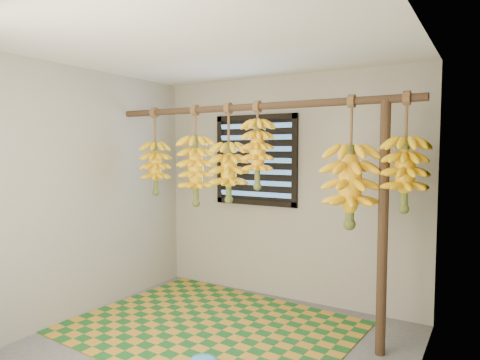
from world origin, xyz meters
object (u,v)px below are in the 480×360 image
Objects in this scene: support_post at (383,229)px; banana_bunch_f at (405,174)px; woven_mat at (210,327)px; banana_bunch_c at (229,172)px; banana_bunch_b at (196,170)px; banana_bunch_e at (350,186)px; banana_bunch_a at (156,168)px; banana_bunch_d at (257,154)px.

banana_bunch_f reaches higher than support_post.
banana_bunch_c is at bearing 83.09° from woven_mat.
banana_bunch_e is at bearing 0.00° from banana_bunch_b.
banana_bunch_e is at bearing 180.00° from banana_bunch_f.
banana_bunch_b and banana_bunch_f have the same top height.
banana_bunch_f is (1.60, 0.27, 1.43)m from woven_mat.
banana_bunch_b and banana_bunch_c have the same top height.
banana_bunch_b is 0.93× the size of banana_bunch_e.
banana_bunch_f is (1.94, -0.00, 0.02)m from banana_bunch_b.
banana_bunch_d is (1.21, -0.00, 0.15)m from banana_bunch_a.
banana_bunch_e is at bearing 12.91° from woven_mat.
banana_bunch_e is (1.18, 0.27, 1.32)m from woven_mat.
support_post is 0.83× the size of woven_mat.
banana_bunch_a is 0.52m from banana_bunch_b.
support_post is at bearing 0.00° from banana_bunch_d.
banana_bunch_b is (-0.35, 0.27, 1.41)m from woven_mat.
banana_bunch_c and banana_bunch_f have the same top height.
banana_bunch_c is (0.90, -0.00, -0.02)m from banana_bunch_a.
banana_bunch_f is (1.56, -0.00, 0.03)m from banana_bunch_c.
banana_bunch_b is 1.25× the size of banana_bunch_d.
banana_bunch_c reaches higher than woven_mat.
banana_bunch_d reaches higher than woven_mat.
woven_mat is 2.70× the size of banana_bunch_f.
support_post is at bearing 0.00° from banana_bunch_c.
banana_bunch_d is 1.27m from banana_bunch_f.
banana_bunch_a is at bearing 180.00° from banana_bunch_e.
banana_bunch_d is at bearing 0.00° from banana_bunch_b.
woven_mat is (-1.45, -0.27, -0.99)m from support_post.
woven_mat is at bearing -167.09° from banana_bunch_e.
banana_bunch_b is 1.94m from banana_bunch_f.
support_post is 2.35m from banana_bunch_a.
woven_mat is at bearing -141.27° from banana_bunch_d.
support_post is at bearing 0.00° from banana_bunch_b.
banana_bunch_f is (0.41, -0.00, 0.11)m from banana_bunch_e.
banana_bunch_c reaches higher than support_post.
banana_bunch_b is 0.71m from banana_bunch_d.
support_post is at bearing 10.63° from woven_mat.
banana_bunch_a is at bearing 180.00° from banana_bunch_c.
banana_bunch_f is at bearing -0.00° from banana_bunch_b.
banana_bunch_f is at bearing -0.00° from support_post.
banana_bunch_a is at bearing 180.00° from banana_bunch_d.
banana_bunch_e is at bearing 0.00° from banana_bunch_a.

